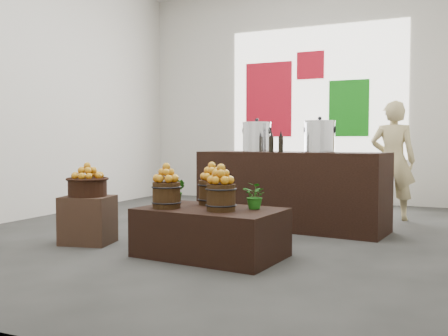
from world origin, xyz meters
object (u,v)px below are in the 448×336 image
at_px(wicker_basket, 88,188).
at_px(stock_pot_left, 257,138).
at_px(crate, 88,220).
at_px(counter, 291,190).
at_px(stock_pot_center, 320,137).
at_px(shopper, 393,161).
at_px(display_table, 211,232).

height_order(wicker_basket, stock_pot_left, stock_pot_left).
relative_size(crate, counter, 0.22).
height_order(stock_pot_center, shopper, shopper).
xyz_separation_m(counter, shopper, (1.13, 1.25, 0.35)).
bearing_deg(stock_pot_center, crate, -140.07).
relative_size(display_table, stock_pot_center, 3.65).
relative_size(stock_pot_left, shopper, 0.22).
distance_m(counter, shopper, 1.72).
height_order(crate, counter, counter).
bearing_deg(display_table, wicker_basket, -174.76).
height_order(crate, wicker_basket, wicker_basket).
distance_m(crate, counter, 2.53).
xyz_separation_m(wicker_basket, display_table, (1.48, -0.02, -0.38)).
bearing_deg(stock_pot_center, display_table, -109.66).
bearing_deg(wicker_basket, stock_pot_center, 39.93).
xyz_separation_m(display_table, stock_pot_left, (-0.22, 1.90, 0.93)).
relative_size(display_table, shopper, 0.80).
bearing_deg(display_table, counter, 87.83).
distance_m(wicker_basket, stock_pot_center, 2.81).
relative_size(wicker_basket, shopper, 0.25).
xyz_separation_m(stock_pot_left, shopper, (1.61, 1.19, -0.32)).
bearing_deg(shopper, wicker_basket, 44.96).
relative_size(crate, shopper, 0.31).
bearing_deg(counter, stock_pot_left, 180.00).
bearing_deg(shopper, stock_pot_left, 34.54).
distance_m(crate, stock_pot_center, 2.90).
bearing_deg(crate, display_table, -0.77).
height_order(crate, display_table, crate).
bearing_deg(display_table, stock_pot_center, 76.35).
distance_m(crate, display_table, 1.48).
height_order(wicker_basket, counter, counter).
xyz_separation_m(counter, stock_pot_left, (-0.48, 0.06, 0.67)).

